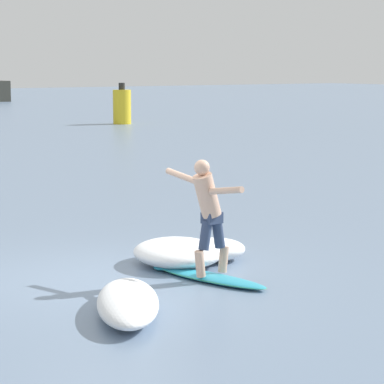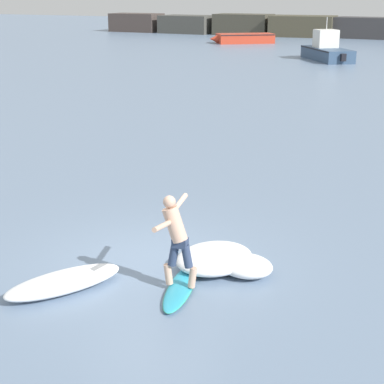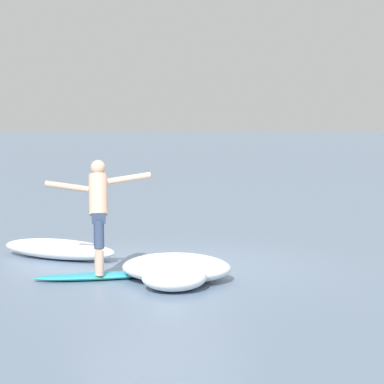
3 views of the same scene
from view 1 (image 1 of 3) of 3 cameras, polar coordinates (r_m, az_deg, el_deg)
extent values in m
plane|color=slate|center=(13.21, -5.42, -5.47)|extent=(200.00, 200.00, 0.00)
ellipsoid|color=#2DA3C2|center=(13.04, 1.25, -5.40)|extent=(0.86, 2.00, 0.10)
ellipsoid|color=#2DA3C2|center=(13.69, -1.91, -4.75)|extent=(0.30, 0.32, 0.08)
ellipsoid|color=#339E56|center=(13.04, 1.25, -5.40)|extent=(0.88, 2.01, 0.04)
cone|color=black|center=(12.57, 4.02, -6.45)|extent=(0.06, 0.06, 0.14)
cone|color=black|center=(12.75, 3.87, -6.25)|extent=(0.06, 0.06, 0.14)
cone|color=black|center=(12.56, 3.18, -6.46)|extent=(0.06, 0.06, 0.14)
cylinder|color=#D7A98D|center=(12.84, 0.51, -4.53)|extent=(0.19, 0.15, 0.39)
cylinder|color=navy|center=(12.82, 0.85, -2.76)|extent=(0.23, 0.17, 0.43)
cylinder|color=#D7A98D|center=(13.13, 1.98, -4.24)|extent=(0.19, 0.15, 0.39)
cylinder|color=navy|center=(12.99, 1.66, -2.62)|extent=(0.23, 0.17, 0.43)
cube|color=navy|center=(12.86, 1.26, -1.63)|extent=(0.28, 0.23, 0.16)
cylinder|color=#D7A98D|center=(12.75, 0.95, -0.21)|extent=(0.49, 0.33, 0.67)
sphere|color=#D7A98D|center=(12.63, 0.63, 1.55)|extent=(0.22, 0.22, 0.22)
cylinder|color=#D7A98D|center=(12.35, 2.16, 0.09)|extent=(0.15, 0.66, 0.20)
cylinder|color=#D7A98D|center=(13.02, -0.64, 1.01)|extent=(0.16, 0.66, 0.19)
cylinder|color=yellow|center=(47.55, -4.42, 5.35)|extent=(0.94, 0.94, 1.77)
cylinder|color=black|center=(47.51, -4.43, 6.63)|extent=(0.33, 0.33, 0.36)
ellipsoid|color=white|center=(14.37, 1.31, -3.63)|extent=(1.24, 1.13, 0.35)
ellipsoid|color=white|center=(11.31, -4.05, -6.92)|extent=(1.77, 2.30, 0.33)
ellipsoid|color=white|center=(14.03, -0.91, -3.81)|extent=(1.78, 1.95, 0.40)
camera|label=2|loc=(12.12, 52.44, 14.85)|focal=60.00mm
camera|label=3|loc=(23.74, 26.53, 5.73)|focal=85.00mm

